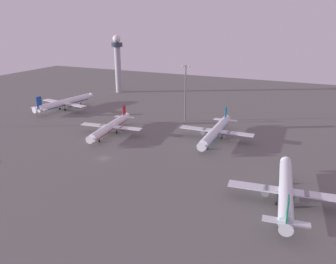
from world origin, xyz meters
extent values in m
plane|color=#605E5B|center=(0.00, 0.00, 0.00)|extent=(416.00, 416.00, 0.00)
cylinder|color=#A8A8B2|center=(-62.51, 111.14, 16.49)|extent=(4.40, 4.40, 32.98)
cylinder|color=#2D3847|center=(-62.51, 111.14, 34.48)|extent=(8.00, 8.00, 3.00)
sphere|color=silver|center=(-62.51, 111.14, 38.50)|extent=(5.60, 5.60, 5.60)
cylinder|color=silver|center=(68.86, -5.68, 4.31)|extent=(8.00, 38.09, 4.00)
cone|color=silver|center=(66.71, 14.40, 4.31)|extent=(4.05, 2.91, 3.80)
cone|color=silver|center=(71.03, -25.98, 4.31)|extent=(3.89, 3.31, 3.60)
cube|color=silver|center=(68.97, -6.73, 4.10)|extent=(33.93, 7.76, 0.37)
cube|color=silver|center=(70.81, -23.99, 4.52)|extent=(11.78, 3.74, 0.37)
cube|color=#146B4C|center=(70.78, -23.68, 7.73)|extent=(0.67, 3.38, 6.84)
cylinder|color=slate|center=(63.21, -7.34, 3.37)|extent=(2.70, 4.01, 2.31)
cylinder|color=slate|center=(74.72, -6.11, 3.37)|extent=(2.70, 4.01, 2.31)
cube|color=#146B4C|center=(68.86, -5.68, 3.21)|extent=(7.28, 35.03, 0.38)
cylinder|color=#333338|center=(67.57, 6.37, 2.45)|extent=(0.29, 0.29, 3.74)
cylinder|color=black|center=(67.57, 6.37, 0.58)|extent=(0.54, 1.20, 1.16)
cylinder|color=#333338|center=(66.83, -8.55, 2.45)|extent=(0.29, 0.29, 3.74)
cylinder|color=black|center=(66.83, -8.55, 0.58)|extent=(0.54, 1.20, 1.16)
cylinder|color=#333338|center=(71.44, -8.05, 2.45)|extent=(0.29, 0.29, 3.74)
cylinder|color=black|center=(71.44, -8.05, 0.58)|extent=(0.54, 1.20, 1.16)
cylinder|color=white|center=(-13.63, 25.45, 3.90)|extent=(7.71, 34.45, 3.62)
cone|color=white|center=(-11.43, 7.31, 3.90)|extent=(3.69, 2.68, 3.44)
cone|color=white|center=(-15.85, 43.78, 3.90)|extent=(3.55, 3.04, 3.26)
cube|color=white|center=(-13.75, 26.39, 3.71)|extent=(30.69, 7.45, 0.33)
cube|color=white|center=(-15.64, 41.98, 4.09)|extent=(10.67, 3.53, 0.33)
cube|color=red|center=(-15.60, 41.70, 7.00)|extent=(0.65, 3.06, 6.19)
cylinder|color=slate|center=(-8.55, 27.02, 3.05)|extent=(2.49, 3.65, 2.09)
cylinder|color=slate|center=(-18.94, 25.76, 3.05)|extent=(2.49, 3.65, 2.09)
cube|color=red|center=(-13.63, 25.45, 2.91)|extent=(7.03, 31.68, 0.34)
cylinder|color=#333338|center=(-12.31, 14.57, 2.21)|extent=(0.27, 0.27, 3.38)
cylinder|color=black|center=(-12.31, 14.57, 0.52)|extent=(0.50, 1.09, 1.05)
cylinder|color=#333338|center=(-11.84, 28.06, 2.21)|extent=(0.27, 0.27, 3.38)
cylinder|color=black|center=(-11.84, 28.06, 0.52)|extent=(0.50, 1.09, 1.05)
cylinder|color=#333338|center=(-16.00, 27.56, 2.21)|extent=(0.27, 0.27, 3.38)
cylinder|color=black|center=(-16.00, 27.56, 0.52)|extent=(0.50, 1.09, 1.05)
cylinder|color=silver|center=(34.05, 38.20, 4.33)|extent=(4.99, 38.09, 4.01)
cone|color=silver|center=(34.58, 17.95, 4.33)|extent=(3.87, 2.63, 3.81)
cone|color=silver|center=(33.52, 58.67, 4.33)|extent=(3.68, 3.05, 3.61)
cube|color=silver|center=(34.03, 39.26, 4.12)|extent=(33.87, 5.09, 0.37)
cube|color=silver|center=(33.58, 56.67, 4.54)|extent=(11.67, 2.83, 0.37)
cube|color=#1984B2|center=(33.58, 56.35, 7.76)|extent=(0.40, 3.38, 6.86)
cylinder|color=slate|center=(39.83, 39.41, 3.38)|extent=(2.42, 3.86, 2.32)
cylinder|color=slate|center=(28.22, 39.11, 3.38)|extent=(2.42, 3.86, 2.32)
cube|color=#1984B2|center=(34.05, 38.20, 3.22)|extent=(4.51, 35.04, 0.38)
cylinder|color=#333338|center=(34.37, 26.05, 2.45)|extent=(0.30, 0.30, 3.75)
cylinder|color=black|center=(34.37, 26.05, 0.58)|extent=(0.45, 1.17, 1.16)
cylinder|color=#333338|center=(36.31, 40.90, 2.45)|extent=(0.30, 0.30, 3.75)
cylinder|color=black|center=(36.31, 40.90, 0.58)|extent=(0.45, 1.17, 1.16)
cylinder|color=#333338|center=(31.67, 40.78, 2.45)|extent=(0.30, 0.30, 3.75)
cylinder|color=black|center=(31.67, 40.78, 0.58)|extent=(0.45, 1.17, 1.16)
cylinder|color=white|center=(-64.60, 54.16, 4.34)|extent=(9.50, 38.30, 4.02)
cone|color=white|center=(-61.65, 74.28, 4.34)|extent=(4.15, 3.07, 3.82)
cone|color=white|center=(-67.58, 33.84, 4.34)|extent=(4.01, 3.46, 3.62)
cube|color=white|center=(-64.75, 53.11, 4.13)|extent=(34.14, 9.10, 0.37)
cube|color=white|center=(-67.28, 35.83, 4.55)|extent=(11.89, 4.20, 0.37)
cube|color=#19479E|center=(-67.24, 36.14, 7.78)|extent=(0.81, 3.40, 6.88)
cylinder|color=slate|center=(-70.52, 53.96, 3.39)|extent=(2.86, 4.11, 2.33)
cylinder|color=slate|center=(-58.99, 52.27, 3.39)|extent=(2.86, 4.11, 2.33)
cube|color=#19479E|center=(-64.60, 54.16, 3.23)|extent=(8.66, 35.23, 0.38)
cylinder|color=#333338|center=(-62.83, 66.23, 2.46)|extent=(0.30, 0.30, 3.76)
cylinder|color=black|center=(-62.83, 66.23, 0.58)|extent=(0.59, 1.21, 1.16)
cylinder|color=#333338|center=(-67.29, 51.88, 2.46)|extent=(0.30, 0.30, 3.76)
cylinder|color=black|center=(-67.29, 51.88, 0.58)|extent=(0.59, 1.21, 1.16)
cylinder|color=#333338|center=(-62.68, 51.21, 2.46)|extent=(0.30, 0.30, 3.76)
cylinder|color=black|center=(-62.68, 51.21, 0.58)|extent=(0.59, 1.21, 1.16)
cylinder|color=slate|center=(10.35, 60.84, 14.91)|extent=(0.70, 0.70, 29.82)
cube|color=slate|center=(10.35, 60.84, 29.22)|extent=(4.80, 0.40, 0.40)
sphere|color=#F9EAB2|center=(8.55, 60.84, 29.22)|extent=(0.90, 0.90, 0.90)
sphere|color=#F9EAB2|center=(12.15, 60.84, 29.22)|extent=(0.90, 0.90, 0.90)
camera|label=1|loc=(73.99, -102.43, 52.54)|focal=36.35mm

